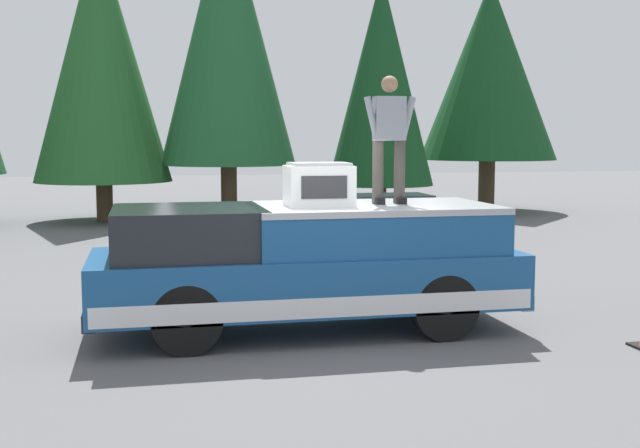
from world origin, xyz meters
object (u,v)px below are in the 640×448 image
(person_on_truck_bed, at_px, (389,136))
(parked_car_black, at_px, (386,218))
(compressor_unit, at_px, (319,184))
(pickup_truck, at_px, (306,265))

(person_on_truck_bed, height_order, parked_car_black, person_on_truck_bed)
(compressor_unit, bearing_deg, pickup_truck, 67.49)
(person_on_truck_bed, relative_size, parked_car_black, 0.41)
(compressor_unit, height_order, parked_car_black, compressor_unit)
(pickup_truck, xyz_separation_m, parked_car_black, (8.38, -3.68, -0.29))
(parked_car_black, bearing_deg, pickup_truck, 156.29)
(pickup_truck, distance_m, compressor_unit, 1.07)
(person_on_truck_bed, bearing_deg, compressor_unit, 98.38)
(compressor_unit, distance_m, parked_car_black, 9.25)
(compressor_unit, xyz_separation_m, parked_car_black, (8.44, -3.53, -1.35))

